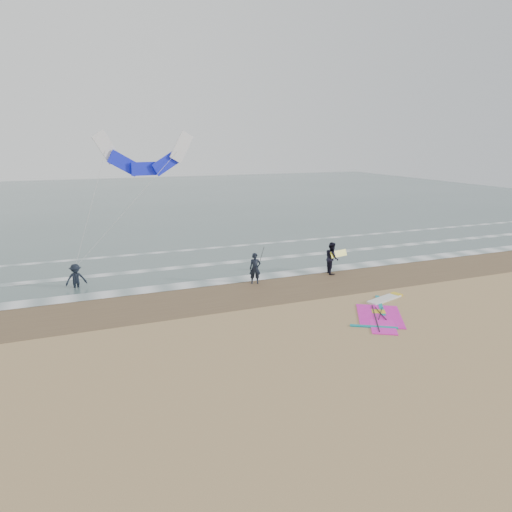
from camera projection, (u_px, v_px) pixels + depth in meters
name	position (u px, v px, depth m)	size (l,w,h in m)	color
ground	(323.00, 330.00, 19.56)	(120.00, 120.00, 0.00)	tan
sea_water	(149.00, 200.00, 62.84)	(120.00, 80.00, 0.02)	#47605E
wet_sand_band	(268.00, 289.00, 24.97)	(120.00, 5.00, 0.01)	brown
foam_waterline	(241.00, 268.00, 28.97)	(120.00, 9.15, 0.02)	white
windsurf_rig	(382.00, 311.00, 21.64)	(4.79, 4.53, 0.12)	white
person_standing	(255.00, 268.00, 25.70)	(0.65, 0.42, 1.77)	black
person_walking	(332.00, 258.00, 27.65)	(0.95, 0.74, 1.95)	black
person_wading	(75.00, 273.00, 24.89)	(1.11, 0.64, 1.72)	black
held_pole	(260.00, 261.00, 25.71)	(0.17, 0.86, 1.82)	black
carried_kiteboard	(339.00, 254.00, 27.64)	(1.30, 0.51, 0.39)	yellow
surf_kite	(145.00, 158.00, 27.15)	(7.48, 2.64, 7.37)	white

